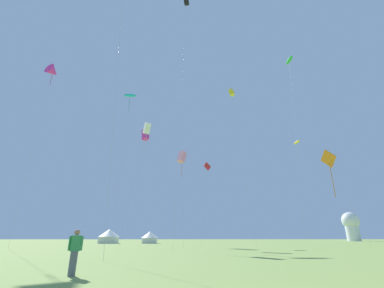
{
  "coord_description": "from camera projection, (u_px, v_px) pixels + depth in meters",
  "views": [
    {
      "loc": [
        -1.85,
        -3.94,
        1.43
      ],
      "look_at": [
        0.0,
        32.0,
        14.46
      ],
      "focal_mm": 24.13,
      "sensor_mm": 36.0,
      "label": 1
    }
  ],
  "objects": [
    {
      "name": "kite_cyan_parafoil",
      "position": [
        130.0,
        96.0,
        60.79
      ],
      "size": [
        3.0,
        2.56,
        33.41
      ],
      "color": "#1EB7CC",
      "rests_on": "ground"
    },
    {
      "name": "observatory_dome",
      "position": [
        351.0,
        225.0,
        100.19
      ],
      "size": [
        6.4,
        6.4,
        10.8
      ],
      "color": "white",
      "rests_on": "ground"
    },
    {
      "name": "kite_yellow_parafoil",
      "position": [
        297.0,
        142.0,
        66.42
      ],
      "size": [
        1.97,
        3.62,
        24.94
      ],
      "color": "yellow",
      "rests_on": "ground"
    },
    {
      "name": "kite_white_box",
      "position": [
        147.0,
        129.0,
        41.59
      ],
      "size": [
        3.13,
        3.42,
        18.95
      ],
      "color": "white",
      "rests_on": "ground"
    },
    {
      "name": "person_spectator",
      "position": [
        74.0,
        253.0,
        10.31
      ],
      "size": [
        0.57,
        0.33,
        1.73
      ],
      "color": "#565B66",
      "rests_on": "ground"
    },
    {
      "name": "kite_green_parafoil",
      "position": [
        289.0,
        61.0,
        49.52
      ],
      "size": [
        3.01,
        2.53,
        33.93
      ],
      "color": "green",
      "rests_on": "ground"
    },
    {
      "name": "kite_orange_diamond",
      "position": [
        329.0,
        161.0,
        36.45
      ],
      "size": [
        2.68,
        3.28,
        13.25
      ],
      "color": "orange",
      "rests_on": "ground"
    },
    {
      "name": "kite_pink_box",
      "position": [
        182.0,
        157.0,
        42.37
      ],
      "size": [
        1.68,
        2.33,
        14.87
      ],
      "color": "pink",
      "rests_on": "ground"
    },
    {
      "name": "kite_black_box",
      "position": [
        186.0,
        2.0,
        41.34
      ],
      "size": [
        1.72,
        1.64,
        38.0
      ],
      "color": "black",
      "rests_on": "ground"
    },
    {
      "name": "festival_tent_left",
      "position": [
        150.0,
        237.0,
        63.58
      ],
      "size": [
        4.24,
        4.24,
        2.76
      ],
      "color": "white",
      "rests_on": "ground"
    },
    {
      "name": "kite_magenta_delta",
      "position": [
        53.0,
        72.0,
        44.52
      ],
      "size": [
        2.7,
        2.76,
        29.54
      ],
      "color": "#E02DA3",
      "rests_on": "ground"
    },
    {
      "name": "kite_magenta_box",
      "position": [
        145.0,
        135.0,
        65.47
      ],
      "size": [
        2.64,
        3.33,
        27.51
      ],
      "color": "#E02DA3",
      "rests_on": "ground"
    },
    {
      "name": "festival_tent_right",
      "position": [
        109.0,
        235.0,
        63.21
      ],
      "size": [
        5.1,
        5.1,
        3.32
      ],
      "color": "white",
      "rests_on": "ground"
    },
    {
      "name": "kite_red_diamond",
      "position": [
        207.0,
        168.0,
        46.78
      ],
      "size": [
        2.2,
        2.73,
        14.46
      ],
      "color": "red",
      "rests_on": "ground"
    },
    {
      "name": "kite_yellow_box",
      "position": [
        232.0,
        93.0,
        55.48
      ],
      "size": [
        3.14,
        2.18,
        31.64
      ],
      "color": "yellow",
      "rests_on": "ground"
    }
  ]
}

